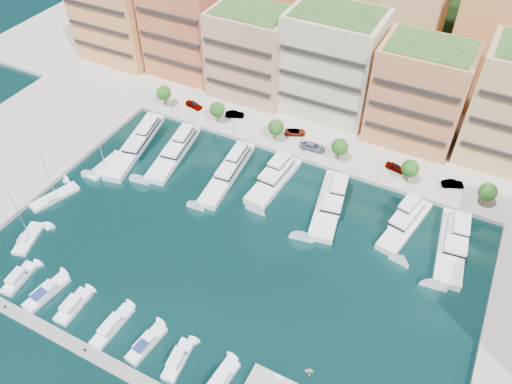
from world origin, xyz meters
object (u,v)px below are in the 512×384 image
at_px(car_0, 194,105).
at_px(car_2, 295,132).
at_px(tree_1, 217,109).
at_px(yacht_5, 406,222).
at_px(lamppost_1, 234,124).
at_px(yacht_6, 453,242).
at_px(yacht_0, 138,142).
at_px(sailboat_0, 28,239).
at_px(car_1, 235,114).
at_px(car_5, 453,184).
at_px(cruiser_5, 178,360).
at_px(cruiser_0, 19,279).
at_px(yacht_4, 331,202).
at_px(yacht_3, 275,177).
at_px(tree_5, 488,192).
at_px(cruiser_1, 46,293).
at_px(cruiser_6, 219,382).
at_px(sailboat_1, 55,197).
at_px(lamppost_2, 303,145).
at_px(tender_1, 309,371).
at_px(cruiser_3, 112,327).
at_px(tree_0, 164,93).
at_px(tree_4, 410,168).
at_px(cruiser_2, 73,306).
at_px(tree_2, 276,127).
at_px(car_4, 395,167).
at_px(yacht_2, 229,169).
at_px(car_3, 313,147).
at_px(lamppost_0, 172,105).
at_px(sailboat_2, 104,167).
at_px(cruiser_4, 146,344).
at_px(yacht_1, 176,150).

height_order(car_0, car_2, car_0).
bearing_deg(tree_1, yacht_5, -13.50).
relative_size(lamppost_1, yacht_6, 0.21).
bearing_deg(yacht_0, yacht_5, 3.33).
bearing_deg(sailboat_0, car_1, 72.73).
height_order(car_0, car_1, car_0).
bearing_deg(car_5, cruiser_5, 128.46).
xyz_separation_m(tree_1, cruiser_0, (-8.29, -58.08, -4.20)).
bearing_deg(yacht_4, tree_1, 158.75).
distance_m(yacht_5, car_1, 51.05).
bearing_deg(yacht_3, tree_5, 16.43).
bearing_deg(cruiser_5, car_0, 120.20).
height_order(cruiser_1, cruiser_6, cruiser_1).
bearing_deg(sailboat_0, sailboat_1, 108.66).
height_order(tree_5, yacht_6, tree_5).
relative_size(lamppost_2, yacht_6, 0.21).
relative_size(yacht_0, yacht_5, 1.46).
bearing_deg(tender_1, sailboat_1, 58.04).
distance_m(yacht_3, cruiser_3, 46.45).
relative_size(tree_0, car_2, 1.12).
distance_m(tree_4, car_0, 56.93).
bearing_deg(cruiser_2, yacht_3, 69.39).
bearing_deg(cruiser_2, tree_2, 78.94).
bearing_deg(car_4, tree_1, 103.30).
xyz_separation_m(cruiser_5, car_1, (-23.86, 61.87, 1.22)).
bearing_deg(cruiser_6, yacht_2, 117.61).
bearing_deg(yacht_3, yacht_6, -1.52).
xyz_separation_m(tree_0, yacht_3, (37.80, -12.44, -3.53)).
bearing_deg(cruiser_1, cruiser_0, 179.70).
xyz_separation_m(tree_5, cruiser_1, (-65.57, -58.12, -4.17)).
bearing_deg(yacht_2, cruiser_1, -106.85).
distance_m(yacht_0, cruiser_0, 42.34).
bearing_deg(cruiser_2, yacht_4, 55.13).
height_order(lamppost_1, yacht_3, yacht_3).
bearing_deg(car_3, yacht_5, -122.31).
relative_size(yacht_5, cruiser_1, 1.94).
bearing_deg(tree_5, cruiser_2, -135.62).
distance_m(lamppost_0, sailboat_2, 24.50).
bearing_deg(car_1, yacht_6, -130.40).
height_order(tree_0, tender_1, tree_0).
bearing_deg(yacht_2, lamppost_0, 152.30).
bearing_deg(tree_4, car_4, 142.78).
xyz_separation_m(cruiser_2, cruiser_4, (15.70, -0.02, 0.02)).
xyz_separation_m(cruiser_6, car_0, (-43.08, 60.72, 1.27)).
bearing_deg(cruiser_3, sailboat_0, 163.78).
relative_size(yacht_6, cruiser_4, 2.50).
distance_m(tender_1, car_3, 54.78).
xyz_separation_m(lamppost_0, yacht_3, (33.80, -10.14, -2.62)).
xyz_separation_m(yacht_0, yacht_1, (9.75, 1.68, -0.12)).
bearing_deg(car_2, tender_1, -178.61).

